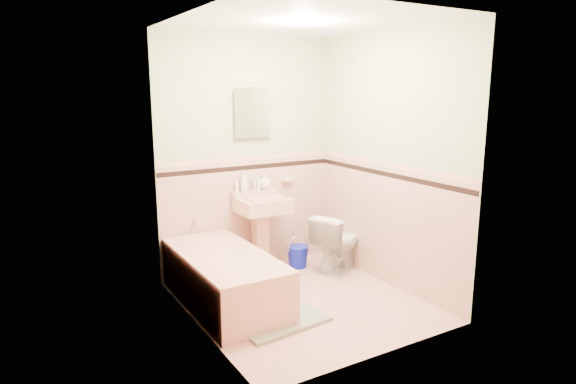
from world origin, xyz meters
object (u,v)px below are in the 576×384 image
bucket (298,257)px  shoe (288,309)px  medicine_cabinet (252,113)px  soap_bottle_mid (256,182)px  toilet (338,242)px  soap_bottle_left (244,181)px  bathtub (225,280)px  soap_bottle_right (264,181)px  sink (263,236)px

bucket → shoe: 1.22m
shoe → medicine_cabinet: bearing=87.9°
soap_bottle_mid → toilet: size_ratio=0.26×
soap_bottle_left → bathtub: bearing=-127.9°
bathtub → soap_bottle_right: 1.30m
bucket → soap_bottle_mid: bearing=148.5°
soap_bottle_left → bucket: soap_bottle_left is taller
soap_bottle_left → sink: bearing=-54.7°
sink → bucket: 0.50m
sink → toilet: sink is taller
shoe → sink: bearing=85.3°
bathtub → medicine_cabinet: size_ratio=3.04×
soap_bottle_right → shoe: soap_bottle_right is taller
medicine_cabinet → soap_bottle_left: medicine_cabinet is taller
bucket → soap_bottle_left: bearing=155.9°
soap_bottle_left → soap_bottle_mid: soap_bottle_left is taller
medicine_cabinet → toilet: 1.66m
soap_bottle_mid → shoe: 1.55m
sink → soap_bottle_left: (-0.13, 0.18, 0.58)m
shoe → bathtub: bearing=137.6°
sink → bucket: (0.40, -0.06, -0.29)m
bathtub → toilet: (1.40, 0.16, 0.09)m
bathtub → soap_bottle_mid: bearing=45.6°
medicine_cabinet → shoe: size_ratio=3.08×
sink → toilet: (0.72, -0.37, -0.09)m
soap_bottle_left → soap_bottle_mid: size_ratio=1.34×
soap_bottle_mid → shoe: size_ratio=1.03×
toilet → soap_bottle_mid: bearing=29.8°
bathtub → soap_bottle_right: (0.80, 0.71, 0.74)m
toilet → shoe: size_ratio=4.00×
soap_bottle_left → soap_bottle_right: (0.25, 0.00, -0.02)m
bathtub → toilet: bearing=6.7°
bathtub → toilet: 1.41m
soap_bottle_right → shoe: bearing=-109.1°
bucket → sink: bearing=171.9°
soap_bottle_left → toilet: size_ratio=0.34×
sink → soap_bottle_mid: (0.02, 0.18, 0.55)m
medicine_cabinet → bucket: size_ratio=2.07×
soap_bottle_left → bucket: bearing=-24.1°
sink → soap_bottle_left: bearing=125.3°
medicine_cabinet → soap_bottle_mid: size_ratio=3.00×
bathtub → soap_bottle_left: 1.18m
soap_bottle_mid → sink: bearing=-94.9°
medicine_cabinet → soap_bottle_right: size_ratio=2.85×
soap_bottle_right → shoe: size_ratio=1.08×
sink → soap_bottle_right: 0.59m
medicine_cabinet → soap_bottle_right: medicine_cabinet is taller
medicine_cabinet → soap_bottle_left: 0.73m
bucket → medicine_cabinet: bearing=146.5°
bathtub → soap_bottle_left: bearing=52.1°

